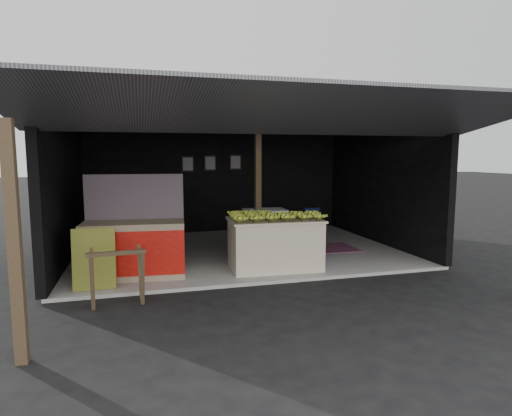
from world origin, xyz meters
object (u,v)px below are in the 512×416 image
object	(u,v)px
neighbor_stall	(134,246)
water_barrel	(314,247)
sawhorse	(117,272)
plastic_chair	(314,223)
white_crate	(265,232)
banana_table	(275,243)

from	to	relation	value
neighbor_stall	water_barrel	bearing A→B (deg)	9.51
sawhorse	plastic_chair	distance (m)	5.24
white_crate	sawhorse	distance (m)	3.61
white_crate	plastic_chair	xyz separation A→B (m)	(1.44, 0.80, 0.01)
water_barrel	plastic_chair	size ratio (longest dim) A/B	0.61
neighbor_stall	white_crate	bearing A→B (deg)	24.53
white_crate	plastic_chair	distance (m)	1.64
white_crate	neighbor_stall	size ratio (longest dim) A/B	0.55
white_crate	neighbor_stall	distance (m)	2.77
sawhorse	white_crate	bearing A→B (deg)	33.20
white_crate	sawhorse	world-z (taller)	white_crate
sawhorse	water_barrel	bearing A→B (deg)	18.25
water_barrel	neighbor_stall	bearing A→B (deg)	-175.74
sawhorse	neighbor_stall	bearing A→B (deg)	75.23
plastic_chair	sawhorse	bearing A→B (deg)	-147.52
neighbor_stall	sawhorse	distance (m)	1.33
water_barrel	white_crate	bearing A→B (deg)	141.77
white_crate	banana_table	bearing A→B (deg)	-92.98
sawhorse	plastic_chair	size ratio (longest dim) A/B	0.97
banana_table	plastic_chair	distance (m)	2.42
white_crate	water_barrel	world-z (taller)	white_crate
white_crate	water_barrel	distance (m)	1.09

